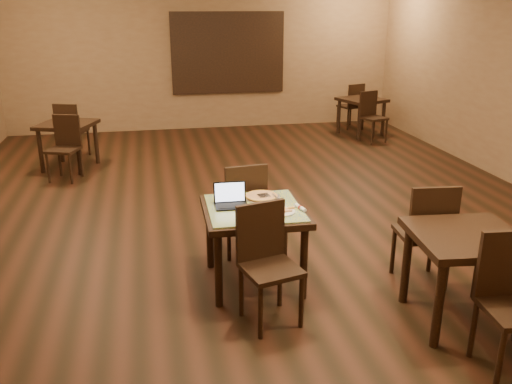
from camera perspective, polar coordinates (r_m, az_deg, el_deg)
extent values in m
plane|color=black|center=(6.99, -0.63, -1.92)|extent=(10.00, 10.00, 0.00)
cube|color=olive|center=(11.51, -5.52, 14.08)|extent=(8.00, 0.02, 3.00)
cube|color=#254F88|center=(11.54, -2.97, 14.40)|extent=(2.20, 0.04, 1.50)
cube|color=black|center=(11.52, -2.95, 14.39)|extent=(2.34, 0.02, 1.64)
cylinder|color=black|center=(4.73, -3.97, -8.15)|extent=(0.07, 0.07, 0.71)
cylinder|color=black|center=(5.41, -4.89, -4.48)|extent=(0.07, 0.07, 0.71)
cylinder|color=black|center=(4.85, 5.05, -7.40)|extent=(0.07, 0.07, 0.71)
cylinder|color=black|center=(5.52, 3.00, -3.93)|extent=(0.07, 0.07, 0.71)
cube|color=black|center=(4.97, -0.21, -2.07)|extent=(0.94, 0.94, 0.06)
cube|color=#194CA7|center=(4.95, -0.21, -1.69)|extent=(0.86, 0.86, 0.02)
cylinder|color=black|center=(4.35, 0.48, -12.60)|extent=(0.04, 0.04, 0.46)
cylinder|color=black|center=(4.64, -1.58, -10.42)|extent=(0.04, 0.04, 0.46)
cylinder|color=black|center=(4.50, 4.80, -11.47)|extent=(0.04, 0.04, 0.46)
cylinder|color=black|center=(4.78, 2.53, -9.45)|extent=(0.04, 0.04, 0.46)
cube|color=black|center=(4.44, 1.59, -8.14)|extent=(0.53, 0.53, 0.04)
cube|color=black|center=(4.48, 0.47, -4.07)|extent=(0.43, 0.15, 0.49)
cylinder|color=black|center=(6.00, -0.36, -3.18)|extent=(0.04, 0.04, 0.47)
cylinder|color=black|center=(5.68, 0.79, -4.56)|extent=(0.04, 0.04, 0.47)
cylinder|color=black|center=(5.91, -3.83, -3.61)|extent=(0.04, 0.04, 0.47)
cylinder|color=black|center=(5.58, -2.87, -5.03)|extent=(0.04, 0.04, 0.47)
cube|color=black|center=(5.69, -1.59, -1.72)|extent=(0.48, 0.48, 0.04)
cube|color=black|center=(5.42, -1.02, 0.24)|extent=(0.44, 0.09, 0.50)
cube|color=black|center=(4.96, -2.59, -1.48)|extent=(0.31, 0.22, 0.01)
cube|color=black|center=(5.03, -2.79, -0.02)|extent=(0.30, 0.06, 0.20)
cube|color=silver|center=(5.02, -2.78, -0.01)|extent=(0.27, 0.04, 0.17)
cylinder|color=white|center=(4.83, 2.77, -2.08)|extent=(0.23, 0.23, 0.01)
cylinder|color=silver|center=(5.19, 0.57, -0.55)|extent=(0.36, 0.36, 0.01)
cylinder|color=beige|center=(5.19, 0.57, -0.43)|extent=(0.30, 0.30, 0.02)
torus|color=gold|center=(5.19, 0.57, -0.39)|extent=(0.31, 0.31, 0.02)
cube|color=silver|center=(5.17, 0.83, -0.36)|extent=(0.15, 0.28, 0.01)
cylinder|color=white|center=(4.91, 4.70, -1.65)|extent=(0.07, 0.16, 0.03)
cylinder|color=#9F2913|center=(4.91, 4.70, -1.65)|extent=(0.04, 0.04, 0.04)
cylinder|color=black|center=(10.78, 10.79, 7.27)|extent=(0.07, 0.07, 0.69)
cylinder|color=black|center=(11.25, 8.71, 7.88)|extent=(0.07, 0.07, 0.69)
cylinder|color=black|center=(11.19, 13.25, 7.53)|extent=(0.07, 0.07, 0.69)
cylinder|color=black|center=(11.64, 11.15, 8.13)|extent=(0.07, 0.07, 0.69)
cube|color=black|center=(11.15, 11.09, 9.51)|extent=(0.99, 0.99, 0.06)
cylinder|color=black|center=(10.42, 12.13, 6.06)|extent=(0.04, 0.04, 0.44)
cylinder|color=black|center=(10.68, 10.87, 6.45)|extent=(0.04, 0.04, 0.44)
cylinder|color=black|center=(10.66, 13.55, 6.24)|extent=(0.04, 0.04, 0.44)
cylinder|color=black|center=(10.91, 12.29, 6.63)|extent=(0.04, 0.04, 0.44)
cube|color=black|center=(10.62, 12.30, 7.61)|extent=(0.52, 0.52, 0.04)
cube|color=black|center=(10.70, 11.73, 9.13)|extent=(0.40, 0.17, 0.47)
cylinder|color=black|center=(12.05, 9.90, 7.96)|extent=(0.04, 0.04, 0.44)
cylinder|color=black|center=(11.79, 10.99, 7.65)|extent=(0.04, 0.04, 0.44)
cylinder|color=black|center=(11.84, 8.57, 7.82)|extent=(0.04, 0.04, 0.44)
cylinder|color=black|center=(11.57, 9.66, 7.50)|extent=(0.04, 0.04, 0.44)
cube|color=black|center=(11.77, 9.85, 8.88)|extent=(0.52, 0.52, 0.04)
cube|color=black|center=(11.58, 10.51, 9.95)|extent=(0.40, 0.17, 0.47)
cylinder|color=black|center=(9.09, -21.74, 4.04)|extent=(0.07, 0.07, 0.70)
cylinder|color=black|center=(9.62, -19.89, 5.04)|extent=(0.07, 0.07, 0.70)
cylinder|color=black|center=(8.79, -18.17, 3.96)|extent=(0.07, 0.07, 0.70)
cylinder|color=black|center=(9.34, -16.47, 5.00)|extent=(0.07, 0.07, 0.70)
cube|color=black|center=(9.13, -19.32, 6.71)|extent=(1.01, 1.01, 0.06)
cylinder|color=black|center=(8.56, -21.06, 2.34)|extent=(0.04, 0.04, 0.44)
cylinder|color=black|center=(8.86, -19.95, 3.01)|extent=(0.04, 0.04, 0.44)
cylinder|color=black|center=(8.39, -18.94, 2.26)|extent=(0.04, 0.04, 0.44)
cylinder|color=black|center=(8.69, -17.89, 2.95)|extent=(0.04, 0.04, 0.44)
cube|color=black|center=(8.56, -19.64, 4.20)|extent=(0.53, 0.53, 0.04)
cube|color=black|center=(8.66, -19.26, 6.16)|extent=(0.40, 0.18, 0.47)
cylinder|color=black|center=(9.93, -17.19, 4.98)|extent=(0.04, 0.04, 0.44)
cylinder|color=black|center=(9.62, -18.09, 4.45)|extent=(0.04, 0.04, 0.44)
cylinder|color=black|center=(10.09, -19.02, 5.01)|extent=(0.04, 0.04, 0.44)
cylinder|color=black|center=(9.78, -19.96, 4.48)|extent=(0.04, 0.04, 0.44)
cube|color=black|center=(9.80, -18.72, 6.10)|extent=(0.53, 0.53, 0.04)
cube|color=black|center=(9.59, -19.38, 7.33)|extent=(0.40, 0.18, 0.47)
cylinder|color=black|center=(4.41, 18.68, -11.09)|extent=(0.07, 0.07, 0.75)
cylinder|color=black|center=(4.95, 15.55, -7.27)|extent=(0.07, 0.07, 0.75)
cylinder|color=black|center=(5.23, 22.50, -6.63)|extent=(0.07, 0.07, 0.75)
cube|color=black|center=(4.65, 21.32, -4.47)|extent=(0.92, 0.92, 0.06)
cylinder|color=black|center=(4.18, 24.30, -15.90)|extent=(0.04, 0.04, 0.47)
cylinder|color=black|center=(4.45, 21.89, -13.26)|extent=(0.04, 0.04, 0.47)
cube|color=black|center=(4.30, 24.96, -6.79)|extent=(0.44, 0.09, 0.51)
cylinder|color=black|center=(5.62, 17.90, -5.76)|extent=(0.04, 0.04, 0.47)
cylinder|color=black|center=(5.32, 19.49, -7.45)|extent=(0.04, 0.04, 0.47)
cylinder|color=black|center=(5.49, 14.24, -6.04)|extent=(0.04, 0.04, 0.47)
cylinder|color=black|center=(5.17, 15.64, -7.81)|extent=(0.04, 0.04, 0.47)
cube|color=black|center=(5.29, 17.09, -4.22)|extent=(0.48, 0.48, 0.04)
cube|color=black|center=(5.02, 18.25, -2.25)|extent=(0.44, 0.09, 0.51)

